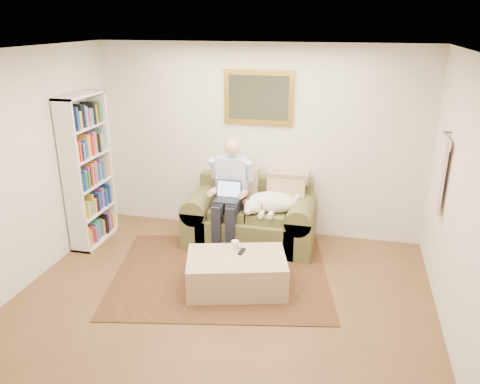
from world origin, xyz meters
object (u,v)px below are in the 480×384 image
at_px(seated_man, 229,196).
at_px(sleeping_dog, 272,202).
at_px(laptop, 228,195).
at_px(coffee_mug, 235,245).
at_px(ottoman, 237,273).
at_px(sofa, 251,222).
at_px(bookshelf, 88,171).

relative_size(seated_man, sleeping_dog, 2.04).
relative_size(laptop, coffee_mug, 3.30).
bearing_deg(seated_man, ottoman, -71.05).
bearing_deg(ottoman, coffee_mug, 108.66).
xyz_separation_m(sleeping_dog, coffee_mug, (-0.27, -0.91, -0.20)).
distance_m(sleeping_dog, ottoman, 1.20).
height_order(sofa, ottoman, sofa).
relative_size(sofa, sleeping_dog, 2.43).
bearing_deg(bookshelf, sleeping_dog, 8.29).
bearing_deg(ottoman, seated_man, 108.95).
relative_size(sofa, laptop, 5.15).
relative_size(laptop, sleeping_dog, 0.47).
xyz_separation_m(sleeping_dog, ottoman, (-0.21, -1.10, -0.45)).
xyz_separation_m(sofa, seated_man, (-0.25, -0.16, 0.42)).
relative_size(sofa, bookshelf, 0.85).
height_order(sleeping_dog, coffee_mug, sleeping_dog).
xyz_separation_m(sofa, laptop, (-0.25, -0.22, 0.46)).
xyz_separation_m(ottoman, bookshelf, (-2.20, 0.75, 0.80)).
distance_m(sleeping_dog, coffee_mug, 0.97).
distance_m(sofa, seated_man, 0.52).
height_order(sleeping_dog, bookshelf, bookshelf).
bearing_deg(sleeping_dog, sofa, 164.26).
bearing_deg(bookshelf, laptop, 6.63).
distance_m(ottoman, coffee_mug, 0.32).
height_order(seated_man, coffee_mug, seated_man).
height_order(seated_man, sleeping_dog, seated_man).
distance_m(sofa, coffee_mug, 1.01).
height_order(seated_man, laptop, seated_man).
bearing_deg(laptop, coffee_mug, -69.50).
bearing_deg(laptop, ottoman, -69.85).
relative_size(coffee_mug, bookshelf, 0.05).
bearing_deg(sleeping_dog, bookshelf, -171.71).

